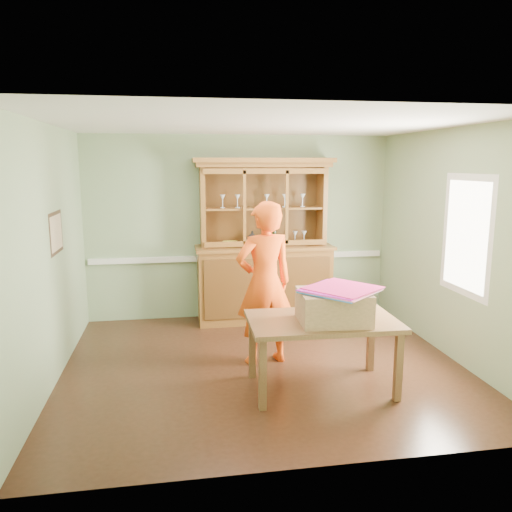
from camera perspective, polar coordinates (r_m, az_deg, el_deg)
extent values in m
plane|color=#422315|center=(5.88, 0.86, -12.36)|extent=(4.50, 4.50, 0.00)
plane|color=white|center=(5.44, 0.94, 14.88)|extent=(4.50, 4.50, 0.00)
plane|color=#8BA57C|center=(7.46, -1.84, 3.29)|extent=(4.50, 0.00, 4.50)
plane|color=#8BA57C|center=(5.56, -22.55, 0.02)|extent=(0.00, 4.00, 4.00)
plane|color=#8BA57C|center=(6.30, 21.48, 1.23)|extent=(0.00, 4.00, 4.00)
plane|color=#8BA57C|center=(3.59, 6.61, -4.63)|extent=(4.50, 0.00, 4.50)
cube|color=white|center=(7.50, -1.80, -0.15)|extent=(4.41, 0.05, 0.08)
cube|color=#362415|center=(5.82, -21.84, 2.49)|extent=(0.03, 0.60, 0.46)
cube|color=beige|center=(5.82, -21.78, 2.49)|extent=(0.01, 0.52, 0.38)
cube|color=white|center=(6.02, 22.87, 2.18)|extent=(0.03, 0.96, 1.36)
cube|color=white|center=(6.01, 22.82, 2.18)|extent=(0.01, 0.80, 1.20)
cube|color=brown|center=(7.37, 0.92, -3.24)|extent=(1.93, 0.59, 1.07)
cube|color=brown|center=(7.24, 0.95, 1.02)|extent=(1.99, 0.65, 0.04)
cube|color=#593915|center=(7.45, 0.56, 5.81)|extent=(1.82, 0.04, 1.12)
cube|color=brown|center=(7.17, -6.14, 5.56)|extent=(0.06, 0.41, 1.12)
cube|color=brown|center=(7.47, 7.49, 5.74)|extent=(0.06, 0.41, 1.12)
cube|color=brown|center=(7.24, 0.83, 10.38)|extent=(1.93, 0.47, 0.06)
cube|color=brown|center=(7.22, 0.86, 10.89)|extent=(2.01, 0.51, 0.06)
cube|color=brown|center=(7.27, 0.82, 5.48)|extent=(1.69, 0.35, 0.03)
imported|color=#B2B2B7|center=(7.30, -0.43, 2.07)|extent=(0.20, 0.20, 0.20)
imported|color=yellow|center=(7.26, -2.94, 1.43)|extent=(0.23, 0.23, 0.06)
cylinder|color=black|center=(7.06, 2.07, 2.35)|extent=(0.07, 0.07, 0.34)
cube|color=brown|center=(5.11, 7.59, -7.40)|extent=(1.51, 0.93, 0.05)
cube|color=brown|center=(4.78, 0.76, -13.42)|extent=(0.07, 0.07, 0.70)
cube|color=brown|center=(5.45, -0.43, -10.31)|extent=(0.07, 0.07, 0.70)
cube|color=brown|center=(5.14, 15.96, -12.08)|extent=(0.07, 0.07, 0.70)
cube|color=brown|center=(5.77, 12.98, -9.40)|extent=(0.07, 0.07, 0.70)
cube|color=tan|center=(4.98, 8.84, -5.75)|extent=(0.70, 0.58, 0.31)
cube|color=green|center=(4.92, 9.57, -4.03)|extent=(0.84, 0.84, 0.01)
cube|color=blue|center=(4.92, 9.58, -3.93)|extent=(0.84, 0.84, 0.01)
cube|color=pink|center=(4.91, 9.58, -3.83)|extent=(0.84, 0.84, 0.01)
cube|color=#DA21CE|center=(4.91, 9.58, -3.72)|extent=(0.84, 0.84, 0.01)
cube|color=#E62374|center=(4.91, 9.59, -3.62)|extent=(0.84, 0.84, 0.01)
imported|color=#FE5010|center=(5.69, 0.96, -3.16)|extent=(0.77, 0.59, 1.88)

